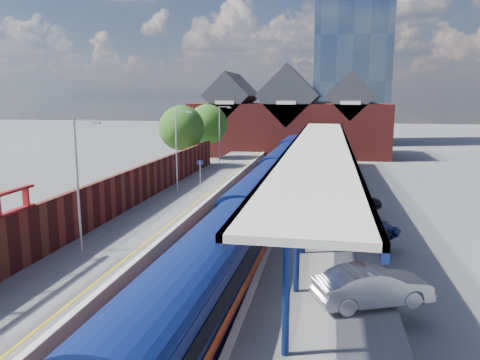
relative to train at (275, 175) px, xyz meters
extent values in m
plane|color=#5B5B5E|center=(-1.49, 4.55, -2.12)|extent=(240.00, 240.00, 0.00)
cube|color=#473D33|center=(-1.49, -5.45, -2.09)|extent=(6.00, 76.00, 0.06)
cube|color=slate|center=(-3.71, -5.45, -2.00)|extent=(0.07, 76.00, 0.14)
cube|color=slate|center=(-2.27, -5.45, -2.00)|extent=(0.07, 76.00, 0.14)
cube|color=slate|center=(-0.71, -5.45, -2.00)|extent=(0.07, 76.00, 0.14)
cube|color=slate|center=(0.73, -5.45, -2.00)|extent=(0.07, 76.00, 0.14)
cube|color=#565659|center=(-6.99, -5.45, -1.62)|extent=(5.00, 76.00, 1.00)
cube|color=#565659|center=(4.51, -5.45, -1.62)|extent=(6.00, 76.00, 1.00)
cube|color=silver|center=(-4.64, -5.45, -1.10)|extent=(0.30, 76.00, 0.05)
cube|color=silver|center=(1.66, -5.45, -1.10)|extent=(0.30, 76.00, 0.05)
cube|color=yellow|center=(-5.24, -5.45, -1.12)|extent=(0.14, 76.00, 0.01)
cube|color=#0B174E|center=(0.01, -24.78, -0.22)|extent=(3.19, 16.06, 2.50)
cube|color=#0B174E|center=(0.01, -24.78, 1.03)|extent=(3.19, 16.06, 0.60)
cube|color=#0B174E|center=(0.01, -8.18, -0.22)|extent=(3.19, 16.06, 2.50)
cube|color=#0B174E|center=(0.01, -8.18, 1.03)|extent=(3.19, 16.06, 0.60)
cube|color=#0B174E|center=(0.01, 8.42, -0.22)|extent=(3.19, 16.06, 2.50)
cube|color=#0B174E|center=(0.01, 8.42, 1.03)|extent=(3.19, 16.06, 0.60)
cube|color=#0B174E|center=(0.01, 25.02, -0.22)|extent=(3.19, 16.06, 2.50)
cube|color=#0B174E|center=(0.01, 25.02, 1.03)|extent=(3.19, 16.06, 0.60)
cube|color=black|center=(-1.41, 0.12, 0.23)|extent=(0.04, 60.54, 0.70)
cube|color=#D7480E|center=(-1.42, 0.12, -0.57)|extent=(0.03, 55.27, 0.30)
cube|color=#B81E0C|center=(-1.43, 0.12, -0.82)|extent=(0.03, 55.27, 0.30)
cube|color=black|center=(0.01, 30.62, -1.82)|extent=(2.00, 2.40, 0.60)
cylinder|color=#0E1E52|center=(3.51, -27.45, 0.98)|extent=(0.24, 0.24, 4.20)
cylinder|color=#0E1E52|center=(3.51, -22.45, 0.98)|extent=(0.24, 0.24, 4.20)
cylinder|color=#0E1E52|center=(3.51, -17.45, 0.98)|extent=(0.24, 0.24, 4.20)
cylinder|color=#0E1E52|center=(3.51, -12.45, 0.98)|extent=(0.24, 0.24, 4.20)
cylinder|color=#0E1E52|center=(3.51, -7.45, 0.98)|extent=(0.24, 0.24, 4.20)
cylinder|color=#0E1E52|center=(3.51, -2.45, 0.98)|extent=(0.24, 0.24, 4.20)
cylinder|color=#0E1E52|center=(3.51, 2.55, 0.98)|extent=(0.24, 0.24, 4.20)
cylinder|color=#0E1E52|center=(3.51, 7.55, 0.98)|extent=(0.24, 0.24, 4.20)
cylinder|color=#0E1E52|center=(3.51, 12.55, 0.98)|extent=(0.24, 0.24, 4.20)
cylinder|color=#0E1E52|center=(3.51, 17.55, 0.98)|extent=(0.24, 0.24, 4.20)
cube|color=beige|center=(4.01, -3.45, 3.23)|extent=(4.50, 52.00, 0.25)
cube|color=#0E1E52|center=(1.86, -3.45, 3.08)|extent=(0.20, 52.00, 0.55)
cube|color=#0E1E52|center=(6.16, -3.45, 3.08)|extent=(0.20, 52.00, 0.55)
cylinder|color=#A5A8AA|center=(-7.99, -19.45, 2.38)|extent=(0.12, 0.12, 7.00)
cube|color=#A5A8AA|center=(-7.39, -19.45, 5.78)|extent=(1.20, 0.08, 0.08)
cube|color=#A5A8AA|center=(-6.79, -19.45, 5.68)|extent=(0.45, 0.18, 0.12)
cylinder|color=#A5A8AA|center=(-7.99, -3.45, 2.38)|extent=(0.12, 0.12, 7.00)
cube|color=#A5A8AA|center=(-7.39, -3.45, 5.78)|extent=(1.20, 0.08, 0.08)
cube|color=#A5A8AA|center=(-6.79, -3.45, 5.68)|extent=(0.45, 0.18, 0.12)
cylinder|color=#A5A8AA|center=(-7.99, 12.55, 2.38)|extent=(0.12, 0.12, 7.00)
cube|color=#A5A8AA|center=(-7.39, 12.55, 5.78)|extent=(1.20, 0.08, 0.08)
cube|color=#A5A8AA|center=(-6.79, 12.55, 5.68)|extent=(0.45, 0.18, 0.12)
cylinder|color=#A5A8AA|center=(-6.49, -1.45, 0.13)|extent=(0.08, 0.08, 2.50)
cube|color=#0C194C|center=(-6.49, -1.45, 1.18)|extent=(0.55, 0.06, 0.35)
cube|color=maroon|center=(-9.59, -11.45, 0.28)|extent=(0.35, 50.00, 2.80)
cube|color=maroon|center=(-9.59, -21.45, 2.18)|extent=(0.30, 0.12, 1.00)
cube|color=maroon|center=(-1.49, 32.55, 1.88)|extent=(30.00, 12.00, 8.00)
cube|color=#232328|center=(-10.49, 32.55, 7.08)|extent=(7.13, 12.00, 7.13)
cube|color=#232328|center=(-1.49, 32.55, 7.08)|extent=(9.16, 12.00, 9.16)
cube|color=#232328|center=(7.51, 32.55, 7.08)|extent=(7.13, 12.00, 7.13)
cube|color=beige|center=(-10.49, 26.50, 6.08)|extent=(2.80, 0.15, 0.50)
cube|color=beige|center=(-1.49, 26.50, 6.08)|extent=(2.80, 0.15, 0.50)
cube|color=beige|center=(7.51, 26.50, 6.08)|extent=(2.80, 0.15, 0.50)
cube|color=slate|center=(8.51, 54.55, 17.88)|extent=(14.00, 14.00, 40.00)
cylinder|color=#382314|center=(-11.99, 10.55, -0.12)|extent=(0.44, 0.44, 4.00)
sphere|color=#194412|center=(-11.99, 10.55, 3.38)|extent=(5.20, 5.20, 5.20)
sphere|color=#194412|center=(-11.19, 10.05, 2.68)|extent=(3.20, 3.20, 3.20)
cylinder|color=#382314|center=(-10.99, 18.55, -0.12)|extent=(0.44, 0.44, 4.00)
sphere|color=#194412|center=(-10.99, 18.55, 3.38)|extent=(5.20, 5.20, 5.20)
sphere|color=#194412|center=(-10.19, 18.05, 2.68)|extent=(3.20, 3.20, 3.20)
imported|color=#9E280D|center=(5.96, -14.62, -0.38)|extent=(4.66, 3.14, 1.47)
imported|color=#B8B7BD|center=(6.54, -23.18, -0.35)|extent=(4.92, 3.37, 1.54)
imported|color=black|center=(6.74, -6.19, -0.56)|extent=(4.09, 2.21, 1.13)
imported|color=navy|center=(7.01, -13.75, -0.58)|extent=(4.20, 2.60, 1.08)
camera|label=1|loc=(4.64, -41.14, 6.98)|focal=35.00mm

